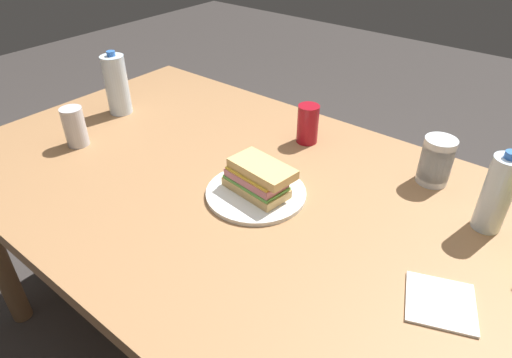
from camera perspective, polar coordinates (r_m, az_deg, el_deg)
The scene contains 9 objects.
dining_table at distance 1.21m, azimuth 0.95°, elevation -5.03°, with size 1.86×1.01×0.73m.
paper_plate at distance 1.16m, azimuth 0.00°, elevation -1.80°, with size 0.26×0.26×0.01m, color white.
sandwich at distance 1.13m, azimuth 0.20°, elevation 0.08°, with size 0.19×0.11×0.08m.
soda_can_red at distance 1.39m, azimuth 6.67°, elevation 7.04°, with size 0.07×0.07×0.12m, color maroon.
water_bottle_tall at distance 1.63m, azimuth -17.48°, elevation 11.49°, with size 0.08×0.08×0.22m.
plastic_cup_stack at distance 1.27m, azimuth 22.15°, elevation 2.17°, with size 0.08×0.08×0.13m.
water_bottle_spare at distance 1.14m, azimuth 28.57°, elevation -1.67°, with size 0.07×0.07×0.21m.
soda_can_silver at distance 1.47m, azimuth -22.27°, elevation 6.23°, with size 0.07×0.07×0.12m, color silver.
paper_napkin at distance 0.97m, azimuth 22.62°, elevation -14.45°, with size 0.13×0.13×0.01m, color white.
Camera 1 is at (0.57, -0.74, 1.41)m, focal length 31.13 mm.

